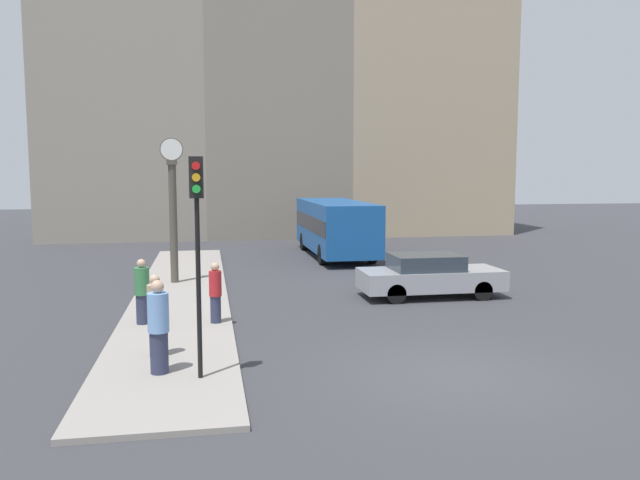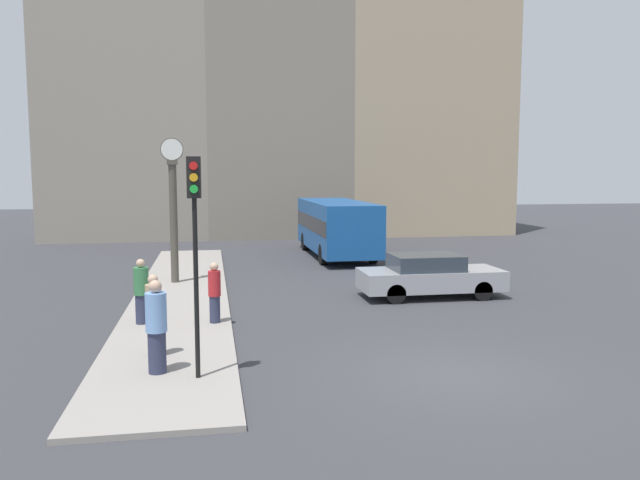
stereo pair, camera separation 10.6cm
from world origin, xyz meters
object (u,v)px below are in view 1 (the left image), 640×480
street_clock (173,210)px  pedestrian_blue_stripe (159,327)px  pedestrian_tan_coat (156,315)px  sedan_car (429,275)px  pedestrian_red_top (215,292)px  traffic_light_near (197,222)px  pedestrian_green_hoodie (142,292)px  bus_distant (335,225)px

street_clock → pedestrian_blue_stripe: (0.20, -10.19, -1.65)m
pedestrian_tan_coat → sedan_car: bearing=34.2°
sedan_car → pedestrian_red_top: size_ratio=2.87×
street_clock → pedestrian_blue_stripe: size_ratio=2.77×
traffic_light_near → pedestrian_green_hoodie: (-1.49, 4.56, -2.13)m
pedestrian_blue_stripe → pedestrian_green_hoodie: 4.19m
bus_distant → traffic_light_near: (-6.14, -17.05, 1.56)m
pedestrian_green_hoodie → pedestrian_blue_stripe: bearing=-80.3°
bus_distant → pedestrian_green_hoodie: (-7.62, -12.49, -0.56)m
bus_distant → pedestrian_tan_coat: size_ratio=4.78×
sedan_car → traffic_light_near: bearing=-135.4°
traffic_light_near → pedestrian_tan_coat: (-0.92, 1.56, -2.08)m
sedan_car → pedestrian_green_hoodie: size_ratio=2.69×
bus_distant → pedestrian_tan_coat: bearing=-114.5°
bus_distant → street_clock: bearing=-137.9°
bus_distant → sedan_car: bearing=-84.3°
sedan_car → traffic_light_near: traffic_light_near is taller
sedan_car → street_clock: bearing=156.1°
traffic_light_near → street_clock: 10.67m
pedestrian_blue_stripe → traffic_light_near: bearing=-28.6°
bus_distant → pedestrian_blue_stripe: bearing=-112.6°
sedan_car → pedestrian_green_hoodie: bearing=-164.0°
traffic_light_near → pedestrian_tan_coat: bearing=120.6°
street_clock → traffic_light_near: bearing=-84.7°
bus_distant → pedestrian_tan_coat: 17.03m
pedestrian_blue_stripe → pedestrian_green_hoodie: pedestrian_blue_stripe is taller
sedan_car → bus_distant: bearing=95.7°
bus_distant → pedestrian_blue_stripe: bus_distant is taller
pedestrian_blue_stripe → pedestrian_green_hoodie: (-0.71, 4.13, -0.07)m
sedan_car → pedestrian_green_hoodie: (-8.62, -2.47, 0.24)m
pedestrian_tan_coat → street_clock: bearing=90.4°
bus_distant → pedestrian_blue_stripe: 18.01m
pedestrian_green_hoodie → pedestrian_tan_coat: size_ratio=0.96×
pedestrian_green_hoodie → pedestrian_tan_coat: (0.57, -3.00, 0.05)m
pedestrian_red_top → street_clock: bearing=102.0°
traffic_light_near → pedestrian_blue_stripe: (-0.78, 0.42, -2.05)m
traffic_light_near → pedestrian_blue_stripe: 2.24m
sedan_car → street_clock: (-8.12, 3.59, 1.96)m
street_clock → pedestrian_blue_stripe: 10.33m
bus_distant → pedestrian_green_hoodie: size_ratio=4.99×
sedan_car → pedestrian_tan_coat: (-8.05, -5.46, 0.29)m
bus_distant → pedestrian_tan_coat: (-7.06, -15.49, -0.51)m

